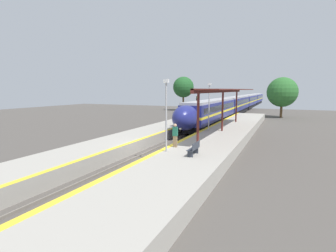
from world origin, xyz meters
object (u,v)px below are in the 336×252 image
lamppost_near (166,110)px  train (243,102)px  lamppost_mid (209,103)px  railway_signal (197,108)px  person_waiting (175,135)px  platform_bench (194,148)px

lamppost_near → train: bearing=92.5°
lamppost_mid → railway_signal: bearing=114.6°
person_waiting → railway_signal: size_ratio=0.41×
train → platform_bench: 50.53m
train → lamppost_near: size_ratio=16.86×
lamppost_near → person_waiting: bearing=88.9°
railway_signal → platform_bench: bearing=-72.6°
person_waiting → lamppost_mid: 9.67m
train → person_waiting: bearing=-87.4°
platform_bench → person_waiting: size_ratio=0.85×
railway_signal → lamppost_mid: bearing=-65.4°
person_waiting → railway_signal: bearing=103.1°
train → lamppost_mid: (2.21, -39.07, 1.68)m
platform_bench → lamppost_near: 3.24m
platform_bench → person_waiting: person_waiting is taller
platform_bench → train: bearing=94.9°
person_waiting → platform_bench: bearing=-40.4°
platform_bench → railway_signal: (-6.60, 21.01, 1.19)m
lamppost_mid → person_waiting: bearing=-89.8°
person_waiting → lamppost_mid: lamppost_mid is taller
train → railway_signal: 29.42m
train → platform_bench: bearing=-85.1°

